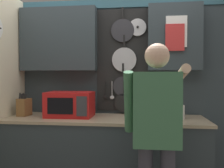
{
  "coord_description": "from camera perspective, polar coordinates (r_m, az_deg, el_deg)",
  "views": [
    {
      "loc": [
        0.4,
        -2.67,
        1.37
      ],
      "look_at": [
        0.05,
        0.22,
        1.29
      ],
      "focal_mm": 40.0,
      "sensor_mm": 36.0,
      "label": 1
    }
  ],
  "objects": [
    {
      "name": "base_cabinet_counter",
      "position": [
        2.84,
        -1.58,
        -17.03
      ],
      "size": [
        2.15,
        0.67,
        0.93
      ],
      "color": "#2D383D",
      "rests_on": "ground_plane"
    },
    {
      "name": "back_wall_unit",
      "position": [
        3.0,
        -1.05,
        3.09
      ],
      "size": [
        2.72,
        0.23,
        2.3
      ],
      "color": "#2D383D",
      "rests_on": "ground_plane"
    },
    {
      "name": "microwave",
      "position": [
        2.81,
        -9.56,
        -4.59
      ],
      "size": [
        0.5,
        0.36,
        0.28
      ],
      "color": "red",
      "rests_on": "base_cabinet_counter"
    },
    {
      "name": "knife_block",
      "position": [
        3.01,
        -19.43,
        -4.95
      ],
      "size": [
        0.13,
        0.16,
        0.26
      ],
      "color": "brown",
      "rests_on": "base_cabinet_counter"
    },
    {
      "name": "utensil_crock",
      "position": [
        2.73,
        15.04,
        -5.8
      ],
      "size": [
        0.12,
        0.12,
        0.35
      ],
      "color": "white",
      "rests_on": "base_cabinet_counter"
    },
    {
      "name": "person",
      "position": [
        2.1,
        10.17,
        -9.21
      ],
      "size": [
        0.54,
        0.65,
        1.64
      ],
      "color": "#383842",
      "rests_on": "ground_plane"
    }
  ]
}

